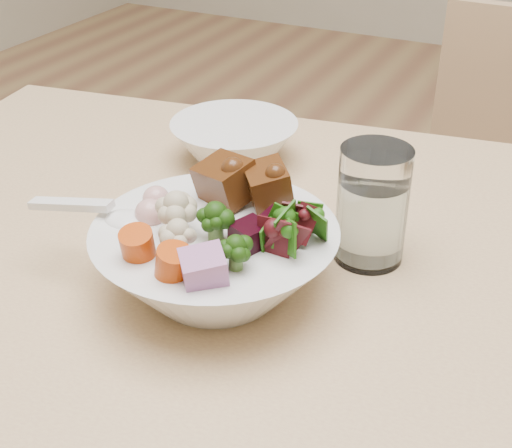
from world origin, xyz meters
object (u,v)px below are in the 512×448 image
dining_table (482,393)px  side_bowl (234,142)px  water_glass (372,210)px  food_bowl (218,255)px

dining_table → side_bowl: bearing=142.5°
dining_table → side_bowl: size_ratio=9.96×
dining_table → side_bowl: (-0.36, 0.20, 0.10)m
water_glass → food_bowl: bearing=-133.1°
water_glass → side_bowl: bearing=149.0°
dining_table → water_glass: 0.20m
dining_table → water_glass: size_ratio=13.34×
food_bowl → water_glass: food_bowl is taller
dining_table → water_glass: water_glass is taller
food_bowl → dining_table: bearing=11.3°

